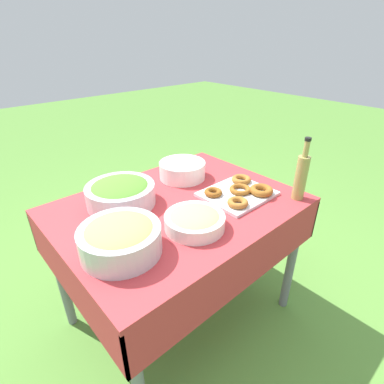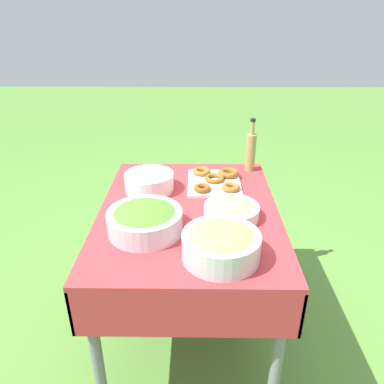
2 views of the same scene
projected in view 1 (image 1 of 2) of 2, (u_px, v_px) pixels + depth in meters
The scene contains 8 objects.
ground_plane at pixel (181, 312), 1.85m from camera, with size 14.00×14.00×0.00m, color #568C38.
picnic_table at pixel (179, 222), 1.54m from camera, with size 1.17×0.89×0.78m.
salad_bowl at pixel (121, 192), 1.46m from camera, with size 0.33×0.33×0.12m.
pasta_bowl at pixel (195, 220), 1.29m from camera, with size 0.26×0.26×0.08m.
donut_platter at pixel (240, 192), 1.56m from camera, with size 0.35×0.30×0.05m.
plate_stack at pixel (182, 170), 1.73m from camera, with size 0.27×0.27×0.10m.
olive_oil_bottle at pixel (301, 176), 1.48m from camera, with size 0.06×0.06×0.32m.
fruit_bowl at pixel (120, 237), 1.13m from camera, with size 0.31×0.31×0.13m.
Camera 1 is at (-0.81, -1.00, 1.53)m, focal length 28.00 mm.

